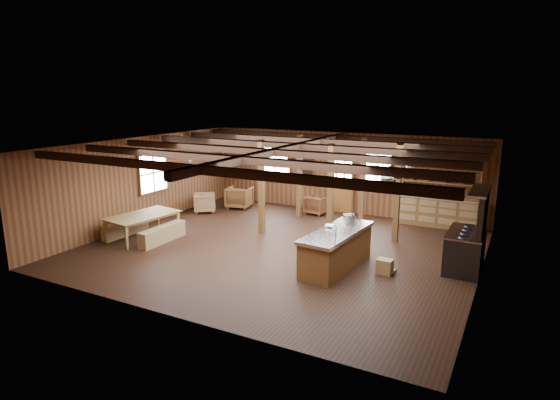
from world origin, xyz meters
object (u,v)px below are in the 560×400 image
Objects in this scene: armchair_c at (205,203)px; kitchen_island at (336,249)px; dining_table at (144,227)px; armchair_a at (239,197)px; commercial_range at (468,244)px; armchair_b at (317,205)px.

kitchen_island is at bearing -151.31° from armchair_c.
armchair_a is (0.45, 4.38, 0.04)m from dining_table.
armchair_b is (-5.25, 3.13, -0.31)m from commercial_range.
kitchen_island is 3.61× the size of armchair_b.
kitchen_island reaches higher than armchair_c.
armchair_a is 1.21× the size of armchair_b.
armchair_c is (-3.60, -1.60, 0.01)m from armchair_b.
commercial_range reaches higher than armchair_a.
dining_table is at bearing -171.31° from kitchen_island.
armchair_c is (-8.85, 1.53, -0.30)m from commercial_range.
armchair_b is at bearing -101.73° from armchair_c.
commercial_range reaches higher than armchair_c.
armchair_b is (-2.46, 4.50, -0.16)m from kitchen_island.
armchair_a is 1.17× the size of armchair_c.
kitchen_island is at bearing 130.97° from armchair_a.
armchair_c is at bearing 159.11° from kitchen_island.
dining_table is 2.85× the size of armchair_b.
kitchen_island is 3.11m from commercial_range.
dining_table is 2.74× the size of armchair_c.
armchair_a reaches higher than armchair_c.
kitchen_island reaches higher than armchair_a.
armchair_c reaches higher than armchair_b.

